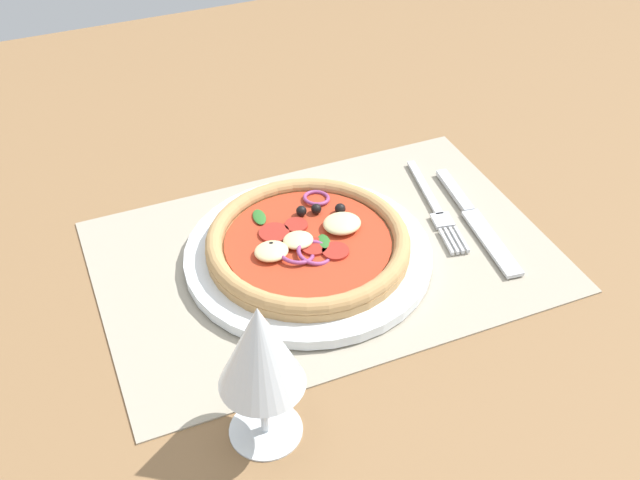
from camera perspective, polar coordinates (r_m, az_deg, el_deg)
ground_plane at (r=84.68cm, az=0.37°, el=-1.88°), size 190.00×140.00×2.40cm
placemat at (r=83.75cm, az=0.37°, el=-1.16°), size 48.67×32.67×0.40cm
plate at (r=82.76cm, az=-0.92°, el=-1.03°), size 26.69×26.69×1.19cm
pizza at (r=81.68cm, az=-0.92°, el=-0.12°), size 21.87×21.87×2.55cm
fork at (r=90.51cm, az=8.68°, el=2.25°), size 4.70×17.98×0.44cm
knife at (r=89.57cm, az=11.54°, el=1.42°), size 3.89×20.06×0.62cm
wine_glass at (r=60.49cm, az=-4.48°, el=-8.21°), size 7.20×7.20×14.90cm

